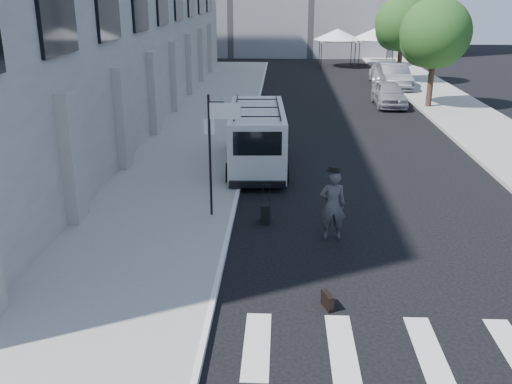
# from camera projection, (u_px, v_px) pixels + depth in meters

# --- Properties ---
(ground) EXTENTS (120.00, 120.00, 0.00)m
(ground) POSITION_uv_depth(u_px,v_px,m) (305.00, 272.00, 13.54)
(ground) COLOR black
(ground) RESTS_ON ground
(sidewalk_left) EXTENTS (4.50, 48.00, 0.15)m
(sidewalk_left) POSITION_uv_depth(u_px,v_px,m) (209.00, 121.00, 28.75)
(sidewalk_left) COLOR gray
(sidewalk_left) RESTS_ON ground
(sidewalk_right) EXTENTS (4.00, 56.00, 0.15)m
(sidewalk_right) POSITION_uv_depth(u_px,v_px,m) (453.00, 108.00, 31.94)
(sidewalk_right) COLOR gray
(sidewalk_right) RESTS_ON ground
(sign_pole) EXTENTS (1.03, 0.07, 3.50)m
(sign_pole) POSITION_uv_depth(u_px,v_px,m) (218.00, 131.00, 15.76)
(sign_pole) COLOR black
(sign_pole) RESTS_ON sidewalk_left
(tree_near) EXTENTS (3.80, 3.83, 6.03)m
(tree_near) POSITION_uv_depth(u_px,v_px,m) (433.00, 35.00, 30.84)
(tree_near) COLOR black
(tree_near) RESTS_ON ground
(tree_far) EXTENTS (3.80, 3.83, 6.03)m
(tree_far) POSITION_uv_depth(u_px,v_px,m) (401.00, 25.00, 39.31)
(tree_far) COLOR black
(tree_far) RESTS_ON ground
(tent_left) EXTENTS (4.00, 4.00, 3.20)m
(tent_left) POSITION_uv_depth(u_px,v_px,m) (337.00, 35.00, 48.21)
(tent_left) COLOR black
(tent_left) RESTS_ON ground
(tent_right) EXTENTS (4.00, 4.00, 3.20)m
(tent_right) POSITION_uv_depth(u_px,v_px,m) (375.00, 34.00, 48.54)
(tent_right) COLOR black
(tent_right) RESTS_ON ground
(businessman) EXTENTS (0.72, 0.50, 1.91)m
(businessman) POSITION_uv_depth(u_px,v_px,m) (333.00, 205.00, 15.07)
(businessman) COLOR #404043
(businessman) RESTS_ON ground
(briefcase) EXTENTS (0.26, 0.45, 0.34)m
(briefcase) POSITION_uv_depth(u_px,v_px,m) (327.00, 301.00, 11.97)
(briefcase) COLOR black
(briefcase) RESTS_ON ground
(suitcase) EXTENTS (0.27, 0.41, 1.11)m
(suitcase) POSITION_uv_depth(u_px,v_px,m) (266.00, 213.00, 16.31)
(suitcase) COLOR black
(suitcase) RESTS_ON ground
(cargo_van) EXTENTS (2.35, 6.09, 2.26)m
(cargo_van) POSITION_uv_depth(u_px,v_px,m) (257.00, 137.00, 21.13)
(cargo_van) COLOR silver
(cargo_van) RESTS_ON ground
(parked_car_a) EXTENTS (1.68, 4.15, 1.41)m
(parked_car_a) POSITION_uv_depth(u_px,v_px,m) (389.00, 94.00, 32.52)
(parked_car_a) COLOR #97989E
(parked_car_a) RESTS_ON ground
(parked_car_b) EXTENTS (1.88, 5.13, 1.68)m
(parked_car_b) POSITION_uv_depth(u_px,v_px,m) (393.00, 76.00, 38.04)
(parked_car_b) COLOR #595A61
(parked_car_b) RESTS_ON ground
(parked_car_c) EXTENTS (2.51, 5.35, 1.51)m
(parked_car_c) POSITION_uv_depth(u_px,v_px,m) (386.00, 73.00, 40.05)
(parked_car_c) COLOR #9DA0A5
(parked_car_c) RESTS_ON ground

